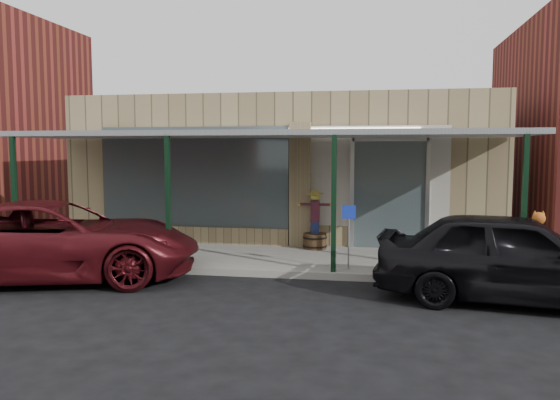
% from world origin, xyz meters
% --- Properties ---
extents(ground, '(120.00, 120.00, 0.00)m').
position_xyz_m(ground, '(0.00, 0.00, 0.00)').
color(ground, black).
rests_on(ground, ground).
extents(sidewalk, '(40.00, 3.20, 0.15)m').
position_xyz_m(sidewalk, '(0.00, 3.60, 0.07)').
color(sidewalk, gray).
rests_on(sidewalk, ground).
extents(storefront, '(12.00, 6.25, 4.20)m').
position_xyz_m(storefront, '(-0.00, 8.16, 2.09)').
color(storefront, '#97855C').
rests_on(storefront, ground).
extents(awning, '(12.00, 3.00, 3.04)m').
position_xyz_m(awning, '(0.00, 3.56, 3.01)').
color(awning, slate).
rests_on(awning, ground).
extents(block_buildings_near, '(61.00, 8.00, 8.00)m').
position_xyz_m(block_buildings_near, '(2.01, 9.20, 3.77)').
color(block_buildings_near, maroon).
rests_on(block_buildings_near, ground).
extents(barrel_scarecrow, '(0.89, 0.79, 1.54)m').
position_xyz_m(barrel_scarecrow, '(1.14, 4.73, 0.67)').
color(barrel_scarecrow, '#49311D').
rests_on(barrel_scarecrow, sidewalk).
extents(barrel_pumpkin, '(0.77, 0.77, 0.69)m').
position_xyz_m(barrel_pumpkin, '(-4.17, 3.85, 0.40)').
color(barrel_pumpkin, '#49311D').
rests_on(barrel_pumpkin, sidewalk).
extents(handicap_sign, '(0.28, 0.04, 1.37)m').
position_xyz_m(handicap_sign, '(2.10, 2.40, 1.03)').
color(handicap_sign, gray).
rests_on(handicap_sign, sidewalk).
extents(parked_sedan, '(5.01, 2.62, 1.63)m').
position_xyz_m(parked_sedan, '(5.06, 0.91, 0.81)').
color(parked_sedan, black).
rests_on(parked_sedan, ground).
extents(car_maroon, '(6.41, 4.25, 1.63)m').
position_xyz_m(car_maroon, '(-3.88, 1.14, 0.82)').
color(car_maroon, '#521016').
rests_on(car_maroon, ground).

